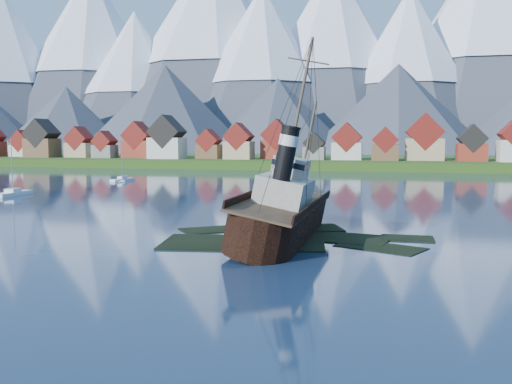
# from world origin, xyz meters

# --- Properties ---
(ground) EXTENTS (1400.00, 1400.00, 0.00)m
(ground) POSITION_xyz_m (0.00, 0.00, 0.00)
(ground) COLOR #192B46
(ground) RESTS_ON ground
(shoal) EXTENTS (31.71, 21.24, 1.14)m
(shoal) POSITION_xyz_m (1.78, 2.15, -0.35)
(shoal) COLOR black
(shoal) RESTS_ON ground
(shore_bank) EXTENTS (600.00, 80.00, 3.20)m
(shore_bank) POSITION_xyz_m (0.00, 170.00, 0.00)
(shore_bank) COLOR #254313
(shore_bank) RESTS_ON ground
(seawall) EXTENTS (600.00, 2.50, 2.00)m
(seawall) POSITION_xyz_m (0.00, 132.00, 0.00)
(seawall) COLOR #3F3D38
(seawall) RESTS_ON ground
(town) EXTENTS (250.96, 16.69, 17.30)m
(town) POSITION_xyz_m (-33.12, 152.18, 8.99)
(town) COLOR maroon
(town) RESTS_ON ground
(mountains) EXTENTS (965.00, 340.00, 205.00)m
(mountains) POSITION_xyz_m (-0.79, 481.26, 89.34)
(mountains) COLOR #2D333D
(mountains) RESTS_ON ground
(tugboat_wreck) EXTENTS (7.04, 30.35, 24.05)m
(tugboat_wreck) POSITION_xyz_m (0.34, 2.58, 3.02)
(tugboat_wreck) COLOR black
(tugboat_wreck) RESTS_ON ground
(sailboat_a) EXTENTS (2.50, 9.82, 11.97)m
(sailboat_a) POSITION_xyz_m (-60.77, 37.40, 0.26)
(sailboat_a) COLOR white
(sailboat_a) RESTS_ON ground
(sailboat_b) EXTENTS (4.05, 7.75, 10.92)m
(sailboat_b) POSITION_xyz_m (-55.82, 76.24, 0.26)
(sailboat_b) COLOR white
(sailboat_b) RESTS_ON ground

